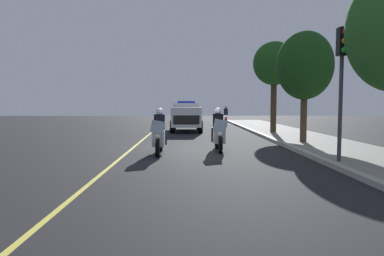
{
  "coord_description": "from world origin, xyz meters",
  "views": [
    {
      "loc": [
        13.77,
        -0.22,
        1.88
      ],
      "look_at": [
        -0.12,
        0.0,
        0.9
      ],
      "focal_mm": 32.52,
      "sensor_mm": 36.0,
      "label": 1
    }
  ],
  "objects_px": {
    "tree_mid_block": "(305,66)",
    "police_motorcycle_lead_right": "(218,133)",
    "cyclist_background": "(226,116)",
    "tree_far_back": "(274,64)",
    "police_suv": "(186,116)",
    "traffic_light": "(342,64)",
    "police_motorcycle_lead_left": "(159,135)"
  },
  "relations": [
    {
      "from": "cyclist_background",
      "to": "traffic_light",
      "type": "relative_size",
      "value": 0.43
    },
    {
      "from": "police_suv",
      "to": "traffic_light",
      "type": "bearing_deg",
      "value": 19.84
    },
    {
      "from": "police_suv",
      "to": "tree_mid_block",
      "type": "bearing_deg",
      "value": 35.35
    },
    {
      "from": "police_suv",
      "to": "tree_far_back",
      "type": "distance_m",
      "value": 6.7
    },
    {
      "from": "traffic_light",
      "to": "tree_mid_block",
      "type": "height_order",
      "value": "tree_mid_block"
    },
    {
      "from": "tree_far_back",
      "to": "traffic_light",
      "type": "bearing_deg",
      "value": -3.38
    },
    {
      "from": "tree_mid_block",
      "to": "cyclist_background",
      "type": "bearing_deg",
      "value": -170.88
    },
    {
      "from": "police_motorcycle_lead_left",
      "to": "traffic_light",
      "type": "xyz_separation_m",
      "value": [
        2.31,
        5.74,
        2.39
      ]
    },
    {
      "from": "police_suv",
      "to": "traffic_light",
      "type": "relative_size",
      "value": 1.2
    },
    {
      "from": "police_motorcycle_lead_right",
      "to": "cyclist_background",
      "type": "distance_m",
      "value": 15.57
    },
    {
      "from": "traffic_light",
      "to": "police_motorcycle_lead_left",
      "type": "bearing_deg",
      "value": -111.9
    },
    {
      "from": "tree_mid_block",
      "to": "police_motorcycle_lead_right",
      "type": "bearing_deg",
      "value": -61.61
    },
    {
      "from": "police_motorcycle_lead_left",
      "to": "tree_mid_block",
      "type": "relative_size",
      "value": 0.42
    },
    {
      "from": "traffic_light",
      "to": "tree_mid_block",
      "type": "relative_size",
      "value": 0.8
    },
    {
      "from": "cyclist_background",
      "to": "traffic_light",
      "type": "height_order",
      "value": "traffic_light"
    },
    {
      "from": "police_motorcycle_lead_right",
      "to": "police_suv",
      "type": "xyz_separation_m",
      "value": [
        -9.93,
        -1.29,
        0.37
      ]
    },
    {
      "from": "police_suv",
      "to": "tree_far_back",
      "type": "height_order",
      "value": "tree_far_back"
    },
    {
      "from": "police_motorcycle_lead_right",
      "to": "tree_mid_block",
      "type": "relative_size",
      "value": 0.42
    },
    {
      "from": "police_motorcycle_lead_left",
      "to": "police_suv",
      "type": "distance_m",
      "value": 10.87
    },
    {
      "from": "police_suv",
      "to": "police_motorcycle_lead_left",
      "type": "bearing_deg",
      "value": -5.29
    },
    {
      "from": "police_suv",
      "to": "police_motorcycle_lead_right",
      "type": "bearing_deg",
      "value": 7.38
    },
    {
      "from": "police_suv",
      "to": "tree_mid_block",
      "type": "height_order",
      "value": "tree_mid_block"
    },
    {
      "from": "police_motorcycle_lead_left",
      "to": "cyclist_background",
      "type": "xyz_separation_m",
      "value": [
        -16.33,
        4.33,
        0.14
      ]
    },
    {
      "from": "police_suv",
      "to": "cyclist_background",
      "type": "relative_size",
      "value": 2.79
    },
    {
      "from": "cyclist_background",
      "to": "tree_mid_block",
      "type": "distance_m",
      "value": 13.64
    },
    {
      "from": "police_motorcycle_lead_right",
      "to": "police_suv",
      "type": "relative_size",
      "value": 0.44
    },
    {
      "from": "cyclist_background",
      "to": "tree_far_back",
      "type": "distance_m",
      "value": 8.84
    },
    {
      "from": "police_motorcycle_lead_right",
      "to": "tree_far_back",
      "type": "height_order",
      "value": "tree_far_back"
    },
    {
      "from": "traffic_light",
      "to": "tree_mid_block",
      "type": "xyz_separation_m",
      "value": [
        -5.44,
        0.71,
        0.52
      ]
    },
    {
      "from": "police_motorcycle_lead_right",
      "to": "tree_mid_block",
      "type": "height_order",
      "value": "tree_mid_block"
    },
    {
      "from": "tree_far_back",
      "to": "police_suv",
      "type": "bearing_deg",
      "value": -113.91
    },
    {
      "from": "tree_far_back",
      "to": "tree_mid_block",
      "type": "bearing_deg",
      "value": 0.85
    }
  ]
}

